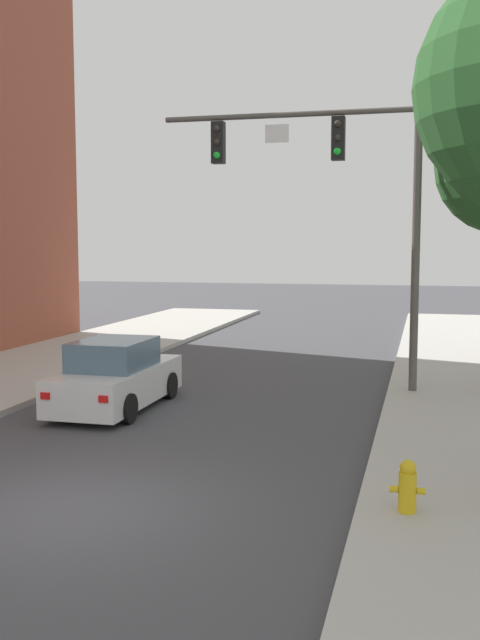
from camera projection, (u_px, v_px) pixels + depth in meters
ground_plane at (68, 509)px, 10.36m from camera, size 120.00×120.00×0.00m
traffic_signal_mast at (342, 179)px, 17.95m from camera, size 6.48×0.38×7.50m
car_lead_white at (116, 377)px, 16.65m from camera, size 1.85×4.25×1.60m
fire_hydrant at (407, 486)px, 9.79m from camera, size 0.48×0.24×0.72m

